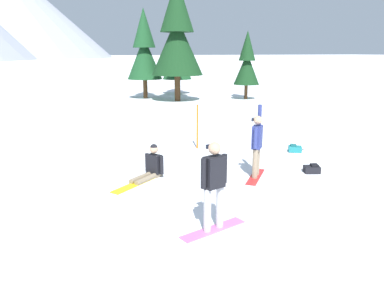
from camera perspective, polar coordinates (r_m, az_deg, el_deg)
ground_plane at (r=8.94m, az=22.32°, el=-10.07°), size 800.00×800.00×0.00m
snowboarder_foreground at (r=7.35m, az=3.33°, el=-6.11°), size 1.51×0.64×1.80m
snowboarder_midground at (r=10.63m, az=9.76°, el=-0.02°), size 1.21×1.29×2.03m
snowboarder_background at (r=10.64m, az=-6.31°, el=-3.45°), size 1.65×1.32×0.94m
backpack_black at (r=11.62m, az=17.66°, el=-3.62°), size 0.55×0.46×0.26m
backpack_teal at (r=13.85m, az=15.26°, el=-0.68°), size 0.55×0.50×0.27m
trail_marker_pole at (r=13.70m, az=0.81°, el=2.61°), size 0.06×0.06×1.62m
pine_tree_broad at (r=28.62m, az=8.29°, el=12.11°), size 1.89×1.89×4.97m
pine_tree_young at (r=29.08m, az=-7.22°, el=13.94°), size 2.60×2.60×6.61m
pine_tree_short at (r=32.23m, az=-2.29°, el=12.96°), size 2.42×2.42×5.53m
pine_tree_twin at (r=27.26m, az=-2.28°, el=16.12°), size 3.63×3.63×8.42m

